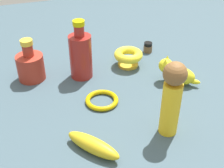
# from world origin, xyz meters

# --- Properties ---
(ground) EXTENTS (2.00, 2.00, 0.00)m
(ground) POSITION_xyz_m (0.00, 0.00, 0.00)
(ground) COLOR #384C56
(bowl) EXTENTS (0.11, 0.11, 0.06)m
(bowl) POSITION_xyz_m (0.12, 0.16, 0.04)
(bowl) COLOR gold
(bowl) RESTS_ON ground
(banana) EXTENTS (0.13, 0.15, 0.04)m
(banana) POSITION_xyz_m (-0.13, -0.22, 0.02)
(banana) COLOR gold
(banana) RESTS_ON ground
(person_figure_adult) EXTENTS (0.07, 0.07, 0.22)m
(person_figure_adult) POSITION_xyz_m (0.09, -0.21, 0.12)
(person_figure_adult) COLOR yellow
(person_figure_adult) RESTS_ON ground
(bangle) EXTENTS (0.10, 0.10, 0.02)m
(bangle) POSITION_xyz_m (-0.04, -0.03, 0.01)
(bangle) COLOR #BB9907
(bangle) RESTS_ON ground
(nail_polish_jar) EXTENTS (0.04, 0.04, 0.04)m
(nail_polish_jar) POSITION_xyz_m (0.23, 0.23, 0.02)
(nail_polish_jar) COLOR brown
(nail_polish_jar) RESTS_ON ground
(bottle_tall) EXTENTS (0.08, 0.08, 0.21)m
(bottle_tall) POSITION_xyz_m (-0.06, 0.14, 0.08)
(bottle_tall) COLOR maroon
(bottle_tall) RESTS_ON ground
(cat_figurine) EXTENTS (0.12, 0.11, 0.09)m
(cat_figurine) POSITION_xyz_m (0.23, -0.00, 0.04)
(cat_figurine) COLOR gold
(cat_figurine) RESTS_ON ground
(bottle_short) EXTENTS (0.09, 0.09, 0.15)m
(bottle_short) POSITION_xyz_m (-0.23, 0.18, 0.05)
(bottle_short) COLOR maroon
(bottle_short) RESTS_ON ground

